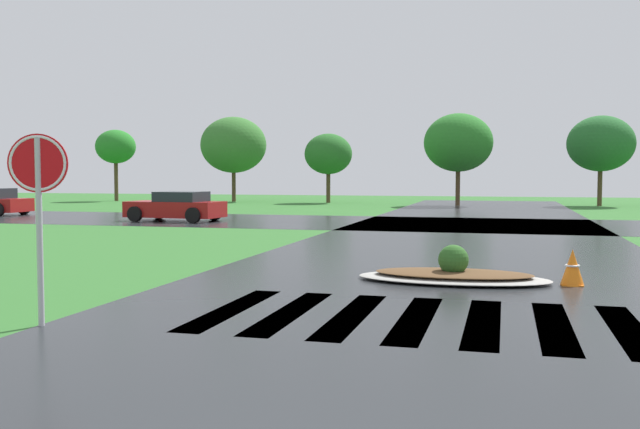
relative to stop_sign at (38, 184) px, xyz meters
name	(u,v)px	position (x,y,z in m)	size (l,w,h in m)	color
asphalt_roadway	(442,277)	(4.67, 5.73, -1.86)	(9.45, 80.00, 0.01)	#232628
asphalt_cross_road	(474,224)	(4.67, 20.32, -1.86)	(90.00, 8.51, 0.01)	#232628
crosswalk_stripes	(416,319)	(4.67, 1.71, -1.86)	(5.85, 3.29, 0.01)	white
stop_sign	(38,184)	(0.00, 0.00, 0.00)	(0.72, 0.29, 2.50)	#B2B5BA
median_island	(453,274)	(4.92, 5.26, -1.72)	(3.53, 1.65, 0.68)	#9E9B93
car_silver_hatch	(176,207)	(-7.59, 19.22, -1.26)	(4.13, 2.30, 1.24)	maroon
traffic_cone	(572,268)	(7.01, 5.31, -1.54)	(0.42, 0.42, 0.65)	orange
background_treeline	(388,146)	(-1.74, 38.45, 1.98)	(44.73, 6.89, 6.07)	#4C3823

